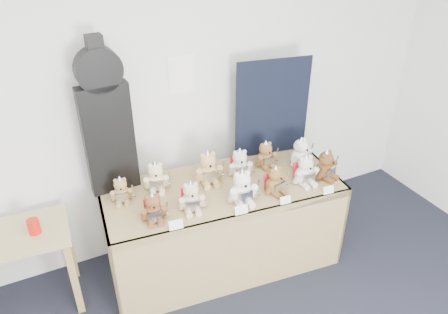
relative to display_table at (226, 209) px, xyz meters
name	(u,v)px	position (x,y,z in m)	size (l,w,h in m)	color
room_shell	(181,74)	(-0.09, 0.57, 0.91)	(6.00, 6.00, 6.00)	silver
display_table	(226,209)	(0.00, 0.00, 0.00)	(1.89, 0.94, 0.76)	olive
side_table	(9,250)	(-1.53, 0.28, -0.03)	(0.86, 0.52, 0.69)	tan
guitar_case	(106,120)	(-0.72, 0.42, 0.73)	(0.36, 0.11, 1.16)	black
navy_board	(272,108)	(0.60, 0.36, 0.58)	(0.63, 0.02, 0.83)	black
red_cup	(34,226)	(-1.34, 0.23, 0.15)	(0.08, 0.08, 0.11)	red
teddy_front_far_left	(153,209)	(-0.59, -0.08, 0.26)	(0.20, 0.18, 0.25)	brown
teddy_front_left	(191,198)	(-0.31, -0.09, 0.27)	(0.21, 0.19, 0.26)	beige
teddy_front_centre	(242,188)	(0.05, -0.16, 0.28)	(0.24, 0.20, 0.29)	white
teddy_front_right	(275,181)	(0.33, -0.16, 0.26)	(0.21, 0.18, 0.25)	brown
teddy_front_far_right	(305,171)	(0.60, -0.16, 0.27)	(0.22, 0.18, 0.27)	silver
teddy_front_end	(326,166)	(0.78, -0.17, 0.27)	(0.22, 0.21, 0.27)	brown
teddy_back_left	(156,178)	(-0.45, 0.26, 0.27)	(0.21, 0.20, 0.26)	beige
teddy_back_centre_left	(208,169)	(-0.06, 0.18, 0.28)	(0.24, 0.21, 0.30)	tan
teddy_back_centre_right	(240,164)	(0.20, 0.15, 0.27)	(0.22, 0.20, 0.26)	silver
teddy_back_right	(266,156)	(0.45, 0.18, 0.26)	(0.20, 0.16, 0.25)	olive
teddy_back_end	(301,153)	(0.72, 0.08, 0.27)	(0.23, 0.21, 0.27)	white
teddy_back_far_left	(121,191)	(-0.73, 0.23, 0.25)	(0.18, 0.16, 0.22)	#A7834E
entry_card_a	(176,225)	(-0.49, -0.24, 0.20)	(0.10, 0.00, 0.07)	white
entry_card_b	(241,210)	(-0.02, -0.29, 0.20)	(0.09, 0.00, 0.07)	white
entry_card_c	(285,200)	(0.32, -0.32, 0.19)	(0.08, 0.00, 0.06)	white
entry_card_d	(329,190)	(0.68, -0.36, 0.20)	(0.09, 0.00, 0.06)	white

